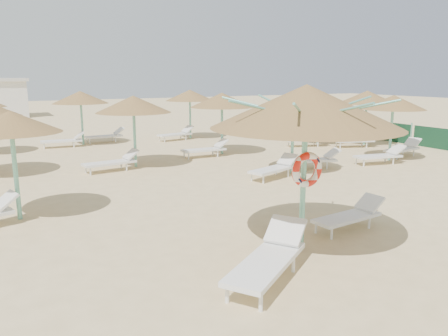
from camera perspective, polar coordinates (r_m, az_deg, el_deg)
name	(u,v)px	position (r m, az deg, el deg)	size (l,w,h in m)	color
ground	(271,248)	(9.08, 6.17, -10.30)	(120.00, 120.00, 0.00)	#E0C388
main_palapa	(306,107)	(8.46, 10.68, 7.84)	(3.66, 3.66, 3.28)	#6AB8A3
lounger_main_a	(269,257)	(7.63, 5.96, -11.55)	(2.26, 1.86, 0.83)	white
lounger_main_b	(351,215)	(10.39, 16.21, -5.93)	(1.92, 0.75, 0.68)	white
palapa_field	(168,102)	(19.28, -7.26, 8.54)	(22.09, 18.01, 2.72)	#6AB8A3
windbreak_fence	(382,131)	(25.42, 19.98, 4.60)	(0.08, 19.84, 1.10)	#194D31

